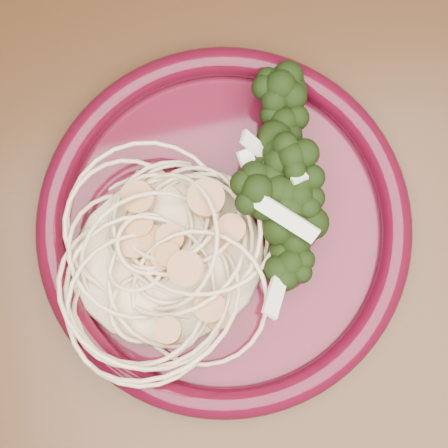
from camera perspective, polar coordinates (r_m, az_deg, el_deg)
dining_table at (r=0.61m, az=7.00°, el=5.27°), size 1.20×0.80×0.75m
dinner_plate at (r=0.49m, az=0.00°, el=-0.17°), size 0.37×0.37×0.02m
spaghetti_pile at (r=0.47m, az=-5.25°, el=-3.06°), size 0.19×0.17×0.03m
scallop_cluster at (r=0.43m, az=-5.71°, el=-2.53°), size 0.17×0.17×0.04m
broccoli_pile at (r=0.47m, az=6.41°, el=4.06°), size 0.14×0.18×0.05m
onion_garnish at (r=0.44m, az=6.88°, el=5.01°), size 0.09×0.11×0.06m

